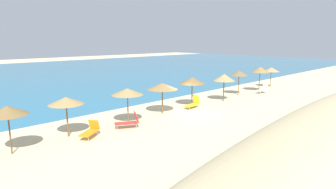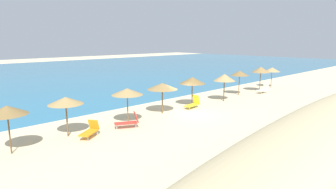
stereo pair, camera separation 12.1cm
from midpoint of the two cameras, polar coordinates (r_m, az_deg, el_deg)
The scene contains 16 objects.
ground_plane at distance 23.11m, azimuth 3.97°, elevation -3.82°, with size 160.00×160.00×0.00m, color beige.
sea_water at distance 52.80m, azimuth -25.11°, elevation 3.55°, with size 160.00×59.18×0.01m, color teal.
dune_ridge at distance 18.30m, azimuth 29.03°, elevation -6.07°, with size 36.42×4.66×1.93m, color #C9B586.
beach_umbrella_1 at distance 16.62m, azimuth -29.61°, elevation -2.80°, with size 2.04×2.04×2.60m.
beach_umbrella_2 at distance 18.20m, azimuth -19.81°, elevation -1.20°, with size 2.12×2.12×2.50m.
beach_umbrella_3 at distance 19.84m, azimuth -8.08°, elevation 0.57°, with size 2.21×2.21×2.59m.
beach_umbrella_4 at distance 22.56m, azimuth -1.00°, elevation 1.68°, with size 2.46×2.46×2.51m.
beach_umbrella_5 at distance 25.16m, azimuth 5.08°, elevation 2.84°, with size 2.32×2.32×2.65m.
beach_umbrella_6 at distance 27.82m, azimuth 11.47°, elevation 3.38°, with size 2.11×2.11×2.66m.
beach_umbrella_7 at distance 31.23m, azimuth 14.38°, elevation 4.18°, with size 1.96×1.96×2.65m.
beach_umbrella_8 at distance 33.93m, azimuth 18.34°, elevation 4.79°, with size 2.04×2.04×2.89m.
beach_umbrella_9 at distance 37.62m, azimuth 20.38°, elevation 4.74°, with size 1.98×1.98×2.51m.
lounge_chair_0 at distance 19.36m, azimuth -7.74°, elevation -5.39°, with size 1.70×1.26×1.11m.
lounge_chair_1 at distance 18.10m, azimuth -15.28°, elevation -7.00°, with size 1.61×1.36×1.00m.
lounge_chair_2 at distance 33.31m, azimuth 18.82°, elevation 1.01°, with size 1.48×0.83×1.04m.
lounge_chair_3 at distance 24.87m, azimuth 5.19°, elevation -1.80°, with size 1.67×0.80×1.10m.
Camera 2 is at (-16.48, -15.08, 5.91)m, focal length 30.15 mm.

